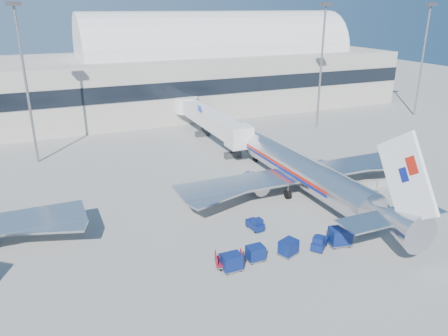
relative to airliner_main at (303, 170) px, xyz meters
name	(u,v)px	position (x,y,z in m)	size (l,w,h in m)	color
ground	(246,222)	(-10.00, -4.51, -2.93)	(260.00, 260.00, 0.00)	gray
terminal	(63,83)	(-23.60, 51.46, 4.60)	(170.00, 28.15, 21.00)	#B2AA9E
airliner_main	(303,170)	(0.00, 0.00, 0.00)	(32.00, 37.26, 12.07)	silver
jetbridge_near	(207,118)	(-2.40, 26.30, 1.00)	(4.40, 27.50, 6.25)	silver
mast_west	(23,61)	(-30.00, 25.49, 11.87)	(2.00, 1.20, 22.60)	slate
mast_east	(322,48)	(20.00, 25.49, 11.87)	(2.00, 1.20, 22.60)	slate
mast_far_east	(425,44)	(45.00, 25.49, 11.87)	(2.00, 1.20, 22.60)	slate
barrier_near	(366,186)	(8.00, -2.51, -2.48)	(3.00, 0.55, 0.90)	#9E9E96
barrier_mid	(386,182)	(11.30, -2.51, -2.48)	(3.00, 0.55, 0.90)	#9E9E96
barrier_far	(405,178)	(14.60, -2.51, -2.48)	(3.00, 0.55, 0.90)	#9E9E96
tug_lead	(319,243)	(-6.00, -12.31, -2.25)	(2.47, 2.31, 1.48)	#0A184D
tug_right	(374,210)	(3.75, -8.87, -2.23)	(2.32, 2.57, 1.52)	#0A184D
tug_left	(255,224)	(-9.84, -6.43, -2.30)	(1.31, 2.23, 1.38)	#0A184D
cart_train_a	(288,247)	(-9.29, -12.08, -2.11)	(2.09, 1.86, 1.53)	#0A184D
cart_train_b	(255,253)	(-12.56, -11.71, -2.14)	(1.69, 1.30, 1.46)	#0A184D
cart_train_c	(232,262)	(-15.20, -12.26, -2.09)	(1.79, 1.36, 1.57)	#0A184D
cart_solo_near	(340,236)	(-3.77, -12.53, -1.95)	(2.36, 1.97, 1.83)	#0A184D
cart_solo_far	(415,220)	(5.88, -12.65, -2.13)	(1.87, 1.54, 1.50)	#0A184D
cart_open_red	(229,262)	(-15.15, -11.62, -2.46)	(2.80, 2.30, 0.65)	slate
ramp_worker	(411,222)	(4.82, -13.05, -1.98)	(0.69, 0.45, 1.90)	#C2FF1A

